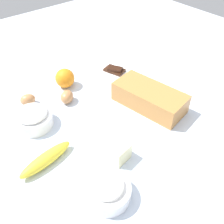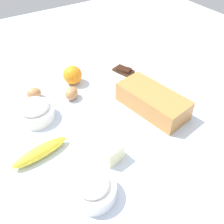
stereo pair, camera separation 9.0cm
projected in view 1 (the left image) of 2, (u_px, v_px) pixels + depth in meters
The scene contains 10 objects.
ground_plane at pixel (112, 122), 0.97m from camera, with size 2.40×2.40×0.02m, color silver.
loaf_pan at pixel (149, 97), 0.99m from camera, with size 0.30×0.18×0.08m.
flour_bowl at pixel (107, 190), 0.70m from camera, with size 0.13×0.13×0.07m.
sugar_bowl at pixel (33, 118), 0.92m from camera, with size 0.14×0.14×0.08m.
banana at pixel (46, 159), 0.80m from camera, with size 0.19×0.04×0.04m, color yellow.
orange_fruit at pixel (65, 78), 1.09m from camera, with size 0.08×0.08×0.08m, color orange.
butter_block at pixel (115, 149), 0.81m from camera, with size 0.09×0.06×0.06m, color #F4EDB2.
egg_near_butter at pixel (28, 100), 1.01m from camera, with size 0.05×0.05×0.06m, color #B77C4B.
egg_beside_bowl at pixel (67, 97), 1.02m from camera, with size 0.05×0.05×0.06m, color #B77C4B.
chocolate_plate at pixel (115, 71), 1.19m from camera, with size 0.13×0.13×0.03m.
Camera 1 is at (0.53, -0.45, 0.66)m, focal length 41.04 mm.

